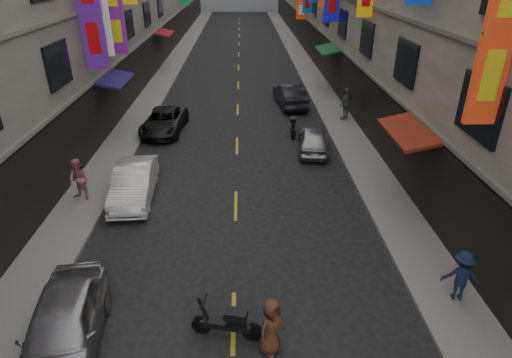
{
  "coord_description": "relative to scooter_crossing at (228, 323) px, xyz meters",
  "views": [
    {
      "loc": [
        0.33,
        3.69,
        8.47
      ],
      "look_at": [
        0.58,
        11.47,
        4.49
      ],
      "focal_mm": 30.0,
      "sensor_mm": 36.0,
      "label": 1
    }
  ],
  "objects": [
    {
      "name": "pedestrian_crossing",
      "position": [
        1.05,
        -0.48,
        0.34
      ],
      "size": [
        0.91,
        0.91,
        1.56
      ],
      "primitive_type": "imported",
      "rotation": [
        0.0,
        0.0,
        0.79
      ],
      "color": "#502E20",
      "rests_on": "ground"
    },
    {
      "name": "scooter_far_right",
      "position": [
        3.16,
        14.01,
        0.0
      ],
      "size": [
        0.55,
        1.8,
        1.14
      ],
      "rotation": [
        0.0,
        0.0,
        3.02
      ],
      "color": "black",
      "rests_on": "ground"
    },
    {
      "name": "car_right_far",
      "position": [
        3.53,
        19.13,
        0.27
      ],
      "size": [
        1.99,
        4.49,
        1.43
      ],
      "primitive_type": "imported",
      "rotation": [
        0.0,
        0.0,
        3.25
      ],
      "color": "#23232A",
      "rests_on": "ground"
    },
    {
      "name": "scooter_crossing",
      "position": [
        0.0,
        0.0,
        0.0
      ],
      "size": [
        1.79,
        0.64,
        1.14
      ],
      "rotation": [
        0.0,
        0.0,
        1.36
      ],
      "color": "black",
      "rests_on": "ground"
    },
    {
      "name": "street_awnings",
      "position": [
        -1.13,
        14.46,
        2.56
      ],
      "size": [
        13.99,
        35.2,
        0.41
      ],
      "color": "#124319",
      "rests_on": "ground"
    },
    {
      "name": "car_left_mid",
      "position": [
        -3.87,
        7.19,
        0.24
      ],
      "size": [
        1.69,
        4.21,
        1.36
      ],
      "primitive_type": "imported",
      "rotation": [
        0.0,
        0.0,
        0.06
      ],
      "color": "white",
      "rests_on": "ground"
    },
    {
      "name": "car_left_far",
      "position": [
        -3.87,
        14.62,
        0.17
      ],
      "size": [
        2.34,
        4.51,
        1.22
      ],
      "primitive_type": "imported",
      "rotation": [
        0.0,
        0.0,
        -0.07
      ],
      "color": "black",
      "rests_on": "ground"
    },
    {
      "name": "sidewalk_right",
      "position": [
        6.13,
        30.46,
        -0.38
      ],
      "size": [
        2.0,
        90.0,
        0.12
      ],
      "primitive_type": "cube",
      "color": "slate",
      "rests_on": "ground"
    },
    {
      "name": "sidewalk_left",
      "position": [
        -5.87,
        30.46,
        -0.38
      ],
      "size": [
        2.0,
        90.0,
        0.12
      ],
      "primitive_type": "cube",
      "color": "slate",
      "rests_on": "ground"
    },
    {
      "name": "pedestrian_lfar",
      "position": [
        -5.89,
        6.99,
        0.52
      ],
      "size": [
        0.96,
        0.82,
        1.68
      ],
      "primitive_type": "imported",
      "rotation": [
        0.0,
        0.0,
        -0.38
      ],
      "color": "#C26681",
      "rests_on": "sidewalk_left"
    },
    {
      "name": "car_left_near",
      "position": [
        -3.87,
        -0.31,
        0.28
      ],
      "size": [
        2.29,
        4.46,
        1.45
      ],
      "primitive_type": "imported",
      "rotation": [
        0.0,
        0.0,
        0.14
      ],
      "color": "#A9A9AD",
      "rests_on": "ground"
    },
    {
      "name": "lane_markings",
      "position": [
        0.13,
        27.46,
        -0.44
      ],
      "size": [
        0.12,
        80.2,
        0.01
      ],
      "color": "gold",
      "rests_on": "ground"
    },
    {
      "name": "pedestrian_rfar",
      "position": [
        6.46,
        16.04,
        0.61
      ],
      "size": [
        1.24,
        1.16,
        1.86
      ],
      "primitive_type": "imported",
      "rotation": [
        0.0,
        0.0,
        3.81
      ],
      "color": "#5D5D60",
      "rests_on": "sidewalk_right"
    },
    {
      "name": "pedestrian_rnear",
      "position": [
        6.31,
        1.05,
        0.44
      ],
      "size": [
        1.08,
        0.74,
        1.53
      ],
      "primitive_type": "imported",
      "rotation": [
        0.0,
        0.0,
        2.89
      ],
      "color": "#152039",
      "rests_on": "sidewalk_right"
    },
    {
      "name": "car_right_mid",
      "position": [
        3.92,
        11.71,
        0.17
      ],
      "size": [
        1.93,
        3.76,
        1.22
      ],
      "primitive_type": "imported",
      "rotation": [
        0.0,
        0.0,
        3.0
      ],
      "color": "#A6A6AB",
      "rests_on": "ground"
    }
  ]
}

